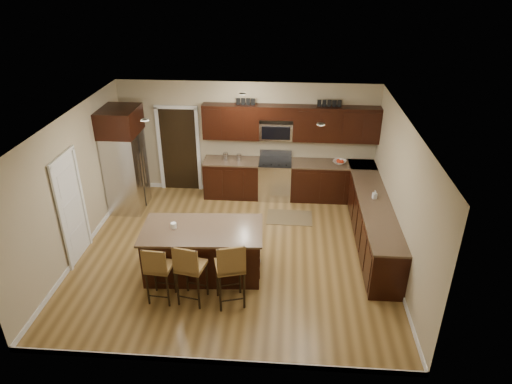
# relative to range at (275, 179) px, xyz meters

# --- Properties ---
(floor) EXTENTS (6.00, 6.00, 0.00)m
(floor) POSITION_rel_range_xyz_m (-0.68, -2.45, -0.47)
(floor) COLOR olive
(floor) RESTS_ON ground
(ceiling) EXTENTS (6.00, 6.00, 0.00)m
(ceiling) POSITION_rel_range_xyz_m (-0.68, -2.45, 2.23)
(ceiling) COLOR silver
(ceiling) RESTS_ON wall_back
(wall_back) EXTENTS (6.00, 0.00, 6.00)m
(wall_back) POSITION_rel_range_xyz_m (-0.68, 0.30, 0.88)
(wall_back) COLOR tan
(wall_back) RESTS_ON floor
(wall_left) EXTENTS (0.00, 5.50, 5.50)m
(wall_left) POSITION_rel_range_xyz_m (-3.68, -2.45, 0.88)
(wall_left) COLOR tan
(wall_left) RESTS_ON floor
(wall_right) EXTENTS (0.00, 5.50, 5.50)m
(wall_right) POSITION_rel_range_xyz_m (2.32, -2.45, 0.88)
(wall_right) COLOR tan
(wall_right) RESTS_ON floor
(base_cabinets) EXTENTS (4.02, 3.96, 0.92)m
(base_cabinets) POSITION_rel_range_xyz_m (1.22, -1.01, -0.01)
(base_cabinets) COLOR black
(base_cabinets) RESTS_ON floor
(upper_cabinets) EXTENTS (4.00, 0.33, 0.80)m
(upper_cabinets) POSITION_rel_range_xyz_m (0.36, 0.13, 1.37)
(upper_cabinets) COLOR black
(upper_cabinets) RESTS_ON wall_back
(range) EXTENTS (0.76, 0.64, 1.11)m
(range) POSITION_rel_range_xyz_m (0.00, 0.00, 0.00)
(range) COLOR silver
(range) RESTS_ON floor
(microwave) EXTENTS (0.76, 0.31, 0.40)m
(microwave) POSITION_rel_range_xyz_m (0.00, 0.15, 1.15)
(microwave) COLOR silver
(microwave) RESTS_ON upper_cabinets
(doorway) EXTENTS (0.85, 0.03, 2.06)m
(doorway) POSITION_rel_range_xyz_m (-2.33, 0.28, 0.56)
(doorway) COLOR black
(doorway) RESTS_ON floor
(pantry_door) EXTENTS (0.03, 0.80, 2.04)m
(pantry_door) POSITION_rel_range_xyz_m (-3.66, -2.75, 0.55)
(pantry_door) COLOR white
(pantry_door) RESTS_ON floor
(letter_decor) EXTENTS (2.20, 0.03, 0.15)m
(letter_decor) POSITION_rel_range_xyz_m (0.22, 0.13, 1.82)
(letter_decor) COLOR black
(letter_decor) RESTS_ON upper_cabinets
(island) EXTENTS (2.18, 1.24, 0.92)m
(island) POSITION_rel_range_xyz_m (-1.17, -3.07, -0.04)
(island) COLOR black
(island) RESTS_ON floor
(stool_left) EXTENTS (0.44, 0.44, 1.08)m
(stool_left) POSITION_rel_range_xyz_m (-1.75, -3.91, 0.20)
(stool_left) COLOR olive
(stool_left) RESTS_ON floor
(stool_mid) EXTENTS (0.51, 0.51, 1.15)m
(stool_mid) POSITION_rel_range_xyz_m (-1.23, -3.92, 0.25)
(stool_mid) COLOR olive
(stool_mid) RESTS_ON floor
(stool_right) EXTENTS (0.56, 0.56, 1.22)m
(stool_right) POSITION_rel_range_xyz_m (-0.56, -3.92, 0.29)
(stool_right) COLOR olive
(stool_right) RESTS_ON floor
(refrigerator) EXTENTS (0.79, 0.96, 2.35)m
(refrigerator) POSITION_rel_range_xyz_m (-3.30, -0.77, 0.73)
(refrigerator) COLOR silver
(refrigerator) RESTS_ON floor
(floor_mat) EXTENTS (1.01, 0.69, 0.01)m
(floor_mat) POSITION_rel_range_xyz_m (0.37, -0.99, -0.47)
(floor_mat) COLOR brown
(floor_mat) RESTS_ON floor
(fruit_bowl) EXTENTS (0.40, 0.40, 0.07)m
(fruit_bowl) POSITION_rel_range_xyz_m (1.48, -0.00, 0.48)
(fruit_bowl) COLOR silver
(fruit_bowl) RESTS_ON base_cabinets
(soap_bottle) EXTENTS (0.10, 0.10, 0.17)m
(soap_bottle) POSITION_rel_range_xyz_m (2.02, -1.68, 0.53)
(soap_bottle) COLOR #B2B2B2
(soap_bottle) RESTS_ON base_cabinets
(canister_tall) EXTENTS (0.12, 0.12, 0.18)m
(canister_tall) POSITION_rel_range_xyz_m (-1.16, -0.00, 0.54)
(canister_tall) COLOR silver
(canister_tall) RESTS_ON base_cabinets
(canister_short) EXTENTS (0.11, 0.11, 0.16)m
(canister_short) POSITION_rel_range_xyz_m (-0.85, -0.00, 0.53)
(canister_short) COLOR silver
(canister_short) RESTS_ON base_cabinets
(island_jar) EXTENTS (0.10, 0.10, 0.10)m
(island_jar) POSITION_rel_range_xyz_m (-1.67, -3.07, 0.50)
(island_jar) COLOR white
(island_jar) RESTS_ON island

